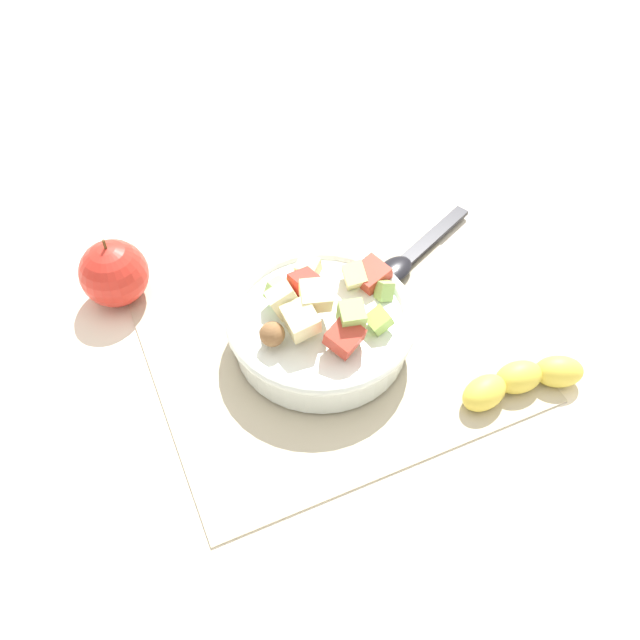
% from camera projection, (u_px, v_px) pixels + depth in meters
% --- Properties ---
extents(ground_plane, '(2.40, 2.40, 0.00)m').
position_uv_depth(ground_plane, '(329.00, 342.00, 0.79)').
color(ground_plane, silver).
extents(placemat, '(0.41, 0.37, 0.01)m').
position_uv_depth(placemat, '(330.00, 341.00, 0.79)').
color(placemat, '#BCB299').
rests_on(placemat, ground_plane).
extents(salad_bowl, '(0.21, 0.21, 0.10)m').
position_uv_depth(salad_bowl, '(320.00, 322.00, 0.76)').
color(salad_bowl, white).
rests_on(salad_bowl, placemat).
extents(serving_spoon, '(0.18, 0.11, 0.01)m').
position_uv_depth(serving_spoon, '(410.00, 256.00, 0.87)').
color(serving_spoon, black).
rests_on(serving_spoon, placemat).
extents(whole_apple, '(0.08, 0.08, 0.09)m').
position_uv_depth(whole_apple, '(114.00, 273.00, 0.81)').
color(whole_apple, red).
rests_on(whole_apple, ground_plane).
extents(banana_whole, '(0.15, 0.06, 0.04)m').
position_uv_depth(banana_whole, '(521.00, 380.00, 0.74)').
color(banana_whole, yellow).
rests_on(banana_whole, ground_plane).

